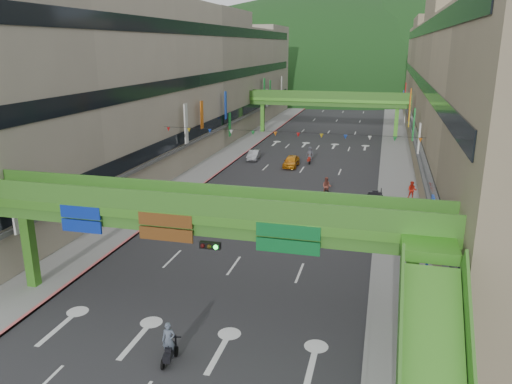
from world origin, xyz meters
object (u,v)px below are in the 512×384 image
(scooter_rider_mid, at_px, (327,188))
(pedestrian_red, at_px, (412,192))
(scooter_rider_near, at_px, (169,344))
(car_silver, at_px, (254,155))
(car_yellow, at_px, (291,161))
(overpass_near, at_px, (213,228))

(scooter_rider_mid, relative_size, pedestrian_red, 1.27)
(pedestrian_red, bearing_deg, scooter_rider_mid, -155.14)
(scooter_rider_near, relative_size, pedestrian_red, 1.20)
(scooter_rider_near, distance_m, car_silver, 43.48)
(car_yellow, bearing_deg, pedestrian_red, -37.18)
(overpass_near, bearing_deg, car_silver, 101.64)
(overpass_near, height_order, pedestrian_red, overpass_near)
(scooter_rider_mid, relative_size, car_silver, 0.59)
(car_yellow, relative_size, pedestrian_red, 2.36)
(pedestrian_red, bearing_deg, overpass_near, -101.30)
(scooter_rider_near, xyz_separation_m, pedestrian_red, (11.99, 29.54, -0.11))
(scooter_rider_near, bearing_deg, pedestrian_red, 67.91)
(pedestrian_red, bearing_deg, scooter_rider_near, -99.27)
(scooter_rider_mid, distance_m, car_yellow, 13.59)
(scooter_rider_near, relative_size, car_silver, 0.56)
(overpass_near, relative_size, car_silver, 7.54)
(car_yellow, distance_m, pedestrian_red, 17.34)
(car_yellow, bearing_deg, car_silver, 153.92)
(car_silver, bearing_deg, overpass_near, -83.17)
(car_silver, relative_size, pedestrian_red, 2.16)
(scooter_rider_near, height_order, car_silver, scooter_rider_near)
(scooter_rider_mid, bearing_deg, car_silver, 126.76)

